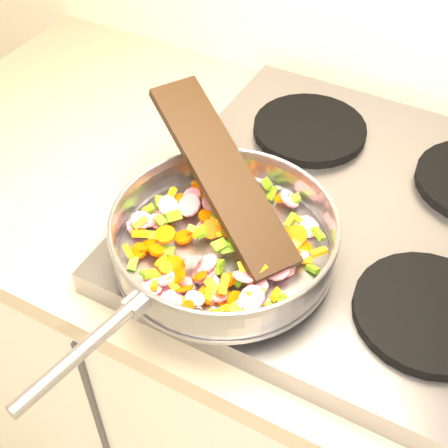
% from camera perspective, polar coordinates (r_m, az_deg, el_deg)
% --- Properties ---
extents(cooktop, '(0.60, 0.60, 0.04)m').
position_cam_1_polar(cooktop, '(0.96, 12.10, 0.29)').
color(cooktop, '#939399').
rests_on(cooktop, counter_top).
extents(grate_fl, '(0.19, 0.19, 0.02)m').
position_cam_1_polar(grate_fl, '(0.88, 0.73, -1.03)').
color(grate_fl, black).
rests_on(grate_fl, cooktop).
extents(grate_fr, '(0.19, 0.19, 0.02)m').
position_cam_1_polar(grate_fr, '(0.83, 18.16, -7.66)').
color(grate_fr, black).
rests_on(grate_fr, cooktop).
extents(grate_bl, '(0.19, 0.19, 0.02)m').
position_cam_1_polar(grate_bl, '(1.07, 7.84, 8.58)').
color(grate_bl, black).
rests_on(grate_bl, cooktop).
extents(saute_pan, '(0.34, 0.51, 0.06)m').
position_cam_1_polar(saute_pan, '(0.82, -0.10, -1.11)').
color(saute_pan, '#9E9EA5').
rests_on(saute_pan, grate_fl).
extents(vegetable_heap, '(0.27, 0.28, 0.05)m').
position_cam_1_polar(vegetable_heap, '(0.83, -0.34, -1.79)').
color(vegetable_heap, '#F1A50E').
rests_on(vegetable_heap, saute_pan).
extents(wooden_spatula, '(0.29, 0.22, 0.12)m').
position_cam_1_polar(wooden_spatula, '(0.84, -0.17, 4.67)').
color(wooden_spatula, black).
rests_on(wooden_spatula, saute_pan).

